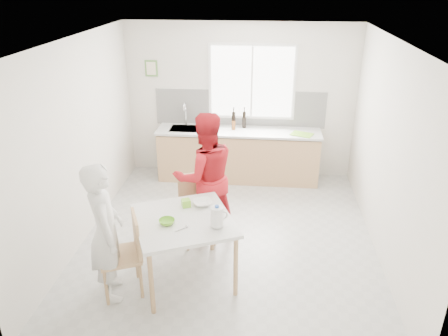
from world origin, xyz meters
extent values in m
plane|color=#B7B7B2|center=(0.00, 0.00, 0.00)|extent=(4.50, 4.50, 0.00)
plane|color=silver|center=(0.00, 2.25, 1.35)|extent=(4.00, 0.00, 4.00)
plane|color=silver|center=(0.00, -2.25, 1.35)|extent=(4.00, 0.00, 4.00)
plane|color=silver|center=(-2.00, 0.00, 1.35)|extent=(0.00, 4.50, 4.50)
plane|color=silver|center=(2.00, 0.00, 1.35)|extent=(0.00, 4.50, 4.50)
plane|color=white|center=(0.00, 0.00, 2.70)|extent=(4.50, 4.50, 0.00)
cube|color=white|center=(0.20, 2.23, 1.70)|extent=(1.50, 0.03, 1.30)
cube|color=white|center=(0.20, 2.21, 1.70)|extent=(1.40, 0.02, 1.20)
cube|color=white|center=(0.20, 2.21, 1.70)|extent=(0.03, 0.03, 1.20)
cube|color=white|center=(0.00, 2.24, 1.23)|extent=(3.00, 0.02, 0.65)
cube|color=#598D40|center=(-1.55, 2.23, 1.90)|extent=(0.22, 0.02, 0.28)
cube|color=beige|center=(-1.55, 2.22, 1.90)|extent=(0.16, 0.01, 0.22)
cube|color=tan|center=(0.00, 1.95, 0.43)|extent=(2.80, 0.60, 0.86)
cube|color=#3F3326|center=(0.00, 1.95, 0.05)|extent=(2.80, 0.54, 0.10)
cube|color=silver|center=(0.00, 1.95, 0.90)|extent=(2.84, 0.64, 0.04)
cube|color=#A5A5AA|center=(-0.95, 1.95, 0.91)|extent=(0.50, 0.40, 0.03)
cylinder|color=silver|center=(-0.95, 2.11, 1.10)|extent=(0.02, 0.02, 0.36)
torus|color=silver|center=(-0.95, 2.04, 1.28)|extent=(0.02, 0.18, 0.18)
cube|color=silver|center=(-0.44, -0.94, 0.81)|extent=(1.43, 1.43, 0.04)
cylinder|color=tan|center=(-0.69, -1.57, 0.38)|extent=(0.05, 0.05, 0.77)
cylinder|color=tan|center=(-1.07, -0.70, 0.38)|extent=(0.05, 0.05, 0.77)
cylinder|color=tan|center=(0.19, -1.19, 0.38)|extent=(0.05, 0.05, 0.77)
cylinder|color=tan|center=(-0.19, -0.32, 0.38)|extent=(0.05, 0.05, 0.77)
cube|color=tan|center=(-1.13, -1.24, 0.48)|extent=(0.59, 0.59, 0.04)
cube|color=tan|center=(-0.94, -1.16, 0.74)|extent=(0.20, 0.40, 0.47)
cylinder|color=tan|center=(-1.38, -1.14, 0.23)|extent=(0.04, 0.04, 0.46)
cylinder|color=tan|center=(-1.23, -1.50, 0.23)|extent=(0.04, 0.04, 0.46)
cylinder|color=tan|center=(-1.03, -0.99, 0.23)|extent=(0.04, 0.04, 0.46)
cylinder|color=tan|center=(-0.87, -1.34, 0.23)|extent=(0.04, 0.04, 0.46)
cube|color=tan|center=(-0.42, -0.12, 0.47)|extent=(0.58, 0.58, 0.04)
cube|color=tan|center=(-0.50, 0.06, 0.72)|extent=(0.39, 0.20, 0.46)
cylinder|color=tan|center=(-0.52, -0.36, 0.22)|extent=(0.04, 0.04, 0.45)
cylinder|color=tan|center=(-0.17, -0.21, 0.22)|extent=(0.04, 0.04, 0.45)
cylinder|color=tan|center=(-0.67, -0.02, 0.22)|extent=(0.04, 0.04, 0.45)
cylinder|color=tan|center=(-0.32, 0.13, 0.22)|extent=(0.04, 0.04, 0.45)
imported|color=white|center=(-1.24, -1.29, 0.82)|extent=(0.60, 0.71, 1.65)
imported|color=red|center=(-0.32, 0.06, 0.90)|extent=(1.08, 0.98, 1.80)
imported|color=#75C92E|center=(-0.60, -1.07, 0.86)|extent=(0.24, 0.24, 0.06)
imported|color=white|center=(-0.27, -0.60, 0.86)|extent=(0.30, 0.30, 0.06)
cylinder|color=white|center=(-0.03, -1.07, 0.97)|extent=(0.14, 0.14, 0.23)
cylinder|color=blue|center=(-0.03, -1.07, 1.09)|extent=(0.05, 0.05, 0.03)
torus|color=white|center=(0.04, -1.07, 0.99)|extent=(0.11, 0.06, 0.11)
cube|color=#7DCC2F|center=(-0.46, -0.65, 0.88)|extent=(0.13, 0.13, 0.09)
cylinder|color=#A5A5AA|center=(-0.43, -1.18, 0.84)|extent=(0.12, 0.12, 0.01)
cube|color=#71B429|center=(1.08, 1.83, 0.93)|extent=(0.42, 0.37, 0.01)
cylinder|color=black|center=(-0.09, 2.00, 1.08)|extent=(0.07, 0.07, 0.32)
cylinder|color=black|center=(0.09, 2.10, 1.07)|extent=(0.07, 0.07, 0.30)
cylinder|color=brown|center=(-0.09, 1.97, 1.00)|extent=(0.06, 0.06, 0.16)
imported|color=#999999|center=(-0.50, 2.04, 1.01)|extent=(0.09, 0.09, 0.18)
camera|label=1|loc=(0.45, -5.21, 3.43)|focal=35.00mm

